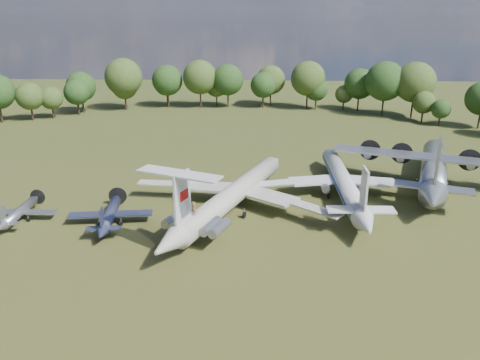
# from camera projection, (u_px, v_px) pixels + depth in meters

# --- Properties ---
(ground) EXTENTS (300.00, 300.00, 0.00)m
(ground) POSITION_uv_depth(u_px,v_px,m) (210.00, 207.00, 77.46)
(ground) COLOR #213D14
(ground) RESTS_ON ground
(il62_airliner) EXTENTS (50.23, 56.11, 4.53)m
(il62_airliner) POSITION_uv_depth(u_px,v_px,m) (234.00, 198.00, 75.04)
(il62_airliner) COLOR silver
(il62_airliner) RESTS_ON ground
(tu104_jet) EXTENTS (32.39, 43.01, 4.28)m
(tu104_jet) POSITION_uv_depth(u_px,v_px,m) (343.00, 185.00, 80.84)
(tu104_jet) COLOR silver
(tu104_jet) RESTS_ON ground
(an12_transport) EXTENTS (48.50, 51.13, 5.42)m
(an12_transport) POSITION_uv_depth(u_px,v_px,m) (433.00, 172.00, 85.49)
(an12_transport) COLOR #9D9FA5
(an12_transport) RESTS_ON ground
(small_prop_west) EXTENTS (14.69, 18.63, 2.52)m
(small_prop_west) POSITION_uv_depth(u_px,v_px,m) (110.00, 217.00, 70.57)
(small_prop_west) COLOR black
(small_prop_west) RESTS_ON ground
(small_prop_northwest) EXTENTS (10.80, 14.63, 2.13)m
(small_prop_northwest) POSITION_uv_depth(u_px,v_px,m) (20.00, 214.00, 72.00)
(small_prop_northwest) COLOR #ABADB3
(small_prop_northwest) RESTS_ON ground
(person_on_il62) EXTENTS (0.83, 0.71, 1.91)m
(person_on_il62) POSITION_uv_depth(u_px,v_px,m) (194.00, 208.00, 63.08)
(person_on_il62) COLOR #946B4B
(person_on_il62) RESTS_ON il62_airliner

